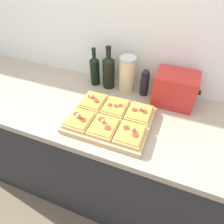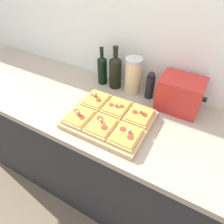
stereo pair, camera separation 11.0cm
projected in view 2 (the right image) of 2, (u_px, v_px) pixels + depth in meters
ground_plane at (92, 219)px, 1.61m from camera, size 12.00×12.00×0.00m
wall_back at (139, 37)px, 1.22m from camera, size 6.00×0.06×2.50m
kitchen_counter at (111, 156)px, 1.51m from camera, size 2.63×0.67×0.93m
cutting_board at (109, 120)px, 1.11m from camera, size 0.44×0.36×0.03m
pizza_slice_back_left at (96, 100)px, 1.20m from camera, size 0.13×0.16×0.05m
pizza_slice_back_center at (117, 107)px, 1.15m from camera, size 0.13×0.16×0.05m
pizza_slice_back_right at (140, 115)px, 1.09m from camera, size 0.13×0.16×0.05m
pizza_slice_front_left at (79, 117)px, 1.09m from camera, size 0.13×0.16×0.06m
pizza_slice_front_center at (101, 126)px, 1.03m from camera, size 0.13×0.16×0.05m
pizza_slice_front_right at (126, 136)px, 0.98m from camera, size 0.13×0.16×0.05m
olive_oil_bottle at (102, 69)px, 1.35m from camera, size 0.06×0.06×0.26m
wine_bottle at (115, 71)px, 1.31m from camera, size 0.08×0.08×0.29m
grain_jar_tall at (133, 76)px, 1.26m from camera, size 0.11×0.11×0.24m
pepper_mill at (150, 85)px, 1.24m from camera, size 0.05×0.05×0.18m
toaster_oven at (180, 94)px, 1.15m from camera, size 0.26×0.18×0.20m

